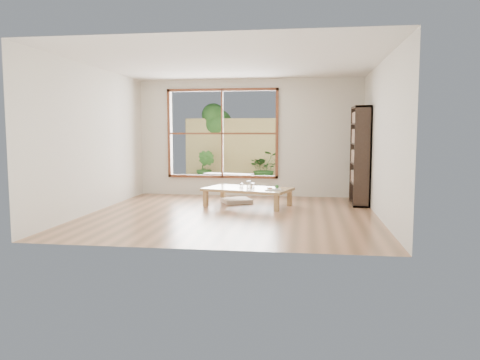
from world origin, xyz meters
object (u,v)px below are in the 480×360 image
at_px(low_table, 248,190).
at_px(bookshelf, 360,156).
at_px(food_tray, 274,189).
at_px(garden_bench, 229,176).

bearing_deg(low_table, bookshelf, 29.09).
height_order(food_tray, garden_bench, food_tray).
relative_size(food_tray, garden_bench, 0.26).
xyz_separation_m(low_table, garden_bench, (-0.78, 2.41, 0.04)).
bearing_deg(bookshelf, low_table, -167.20).
height_order(low_table, food_tray, food_tray).
height_order(low_table, garden_bench, garden_bench).
bearing_deg(food_tray, garden_bench, 108.74).
bearing_deg(garden_bench, food_tray, -52.24).
xyz_separation_m(bookshelf, food_tray, (-1.64, -0.72, -0.59)).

